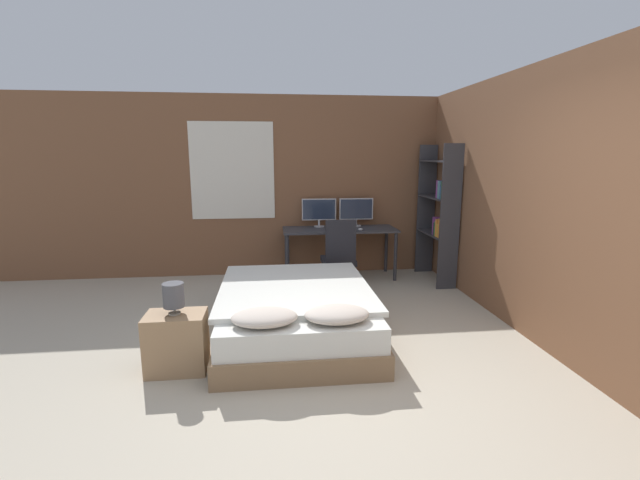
{
  "coord_description": "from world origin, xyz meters",
  "views": [
    {
      "loc": [
        -0.72,
        -2.78,
        1.83
      ],
      "look_at": [
        -0.1,
        2.59,
        0.75
      ],
      "focal_mm": 24.0,
      "sensor_mm": 36.0,
      "label": 1
    }
  ],
  "objects": [
    {
      "name": "keyboard",
      "position": [
        0.29,
        3.21,
        0.76
      ],
      "size": [
        0.36,
        0.13,
        0.02
      ],
      "color": "#B7B7BC",
      "rests_on": "desk"
    },
    {
      "name": "bedside_lamp",
      "position": [
        -1.55,
        0.74,
        0.67
      ],
      "size": [
        0.18,
        0.18,
        0.27
      ],
      "color": "gray",
      "rests_on": "nightstand"
    },
    {
      "name": "ground_plane",
      "position": [
        0.0,
        0.0,
        0.0
      ],
      "size": [
        20.0,
        20.0,
        0.0
      ],
      "primitive_type": "plane",
      "color": "#B2A893"
    },
    {
      "name": "desk",
      "position": [
        0.29,
        3.41,
        0.67
      ],
      "size": [
        1.68,
        0.61,
        0.75
      ],
      "color": "#38383D",
      "rests_on": "ground_plane"
    },
    {
      "name": "monitor_right",
      "position": [
        0.57,
        3.62,
        1.0
      ],
      "size": [
        0.52,
        0.16,
        0.43
      ],
      "color": "#B7B7BC",
      "rests_on": "desk"
    },
    {
      "name": "nightstand",
      "position": [
        -1.55,
        0.74,
        0.26
      ],
      "size": [
        0.5,
        0.34,
        0.51
      ],
      "color": "#997551",
      "rests_on": "ground_plane"
    },
    {
      "name": "monitor_left",
      "position": [
        0.0,
        3.62,
        1.0
      ],
      "size": [
        0.52,
        0.16,
        0.43
      ],
      "color": "#B7B7BC",
      "rests_on": "desk"
    },
    {
      "name": "wall_side_right",
      "position": [
        1.86,
        1.5,
        1.35
      ],
      "size": [
        0.06,
        12.0,
        2.7
      ],
      "color": "brown",
      "rests_on": "ground_plane"
    },
    {
      "name": "wall_back",
      "position": [
        -0.02,
        3.79,
        1.35
      ],
      "size": [
        12.0,
        0.08,
        2.7
      ],
      "color": "brown",
      "rests_on": "ground_plane"
    },
    {
      "name": "computer_mouse",
      "position": [
        0.56,
        3.21,
        0.77
      ],
      "size": [
        0.07,
        0.05,
        0.04
      ],
      "color": "#B7B7BC",
      "rests_on": "desk"
    },
    {
      "name": "bookshelf",
      "position": [
        1.67,
        3.03,
        1.08
      ],
      "size": [
        0.28,
        0.93,
        1.98
      ],
      "color": "#333338",
      "rests_on": "ground_plane"
    },
    {
      "name": "office_chair",
      "position": [
        0.17,
        2.73,
        0.39
      ],
      "size": [
        0.52,
        0.52,
        1.01
      ],
      "color": "black",
      "rests_on": "ground_plane"
    },
    {
      "name": "bed",
      "position": [
        -0.49,
        1.35,
        0.25
      ],
      "size": [
        1.53,
        2.07,
        0.58
      ],
      "color": "#846647",
      "rests_on": "ground_plane"
    }
  ]
}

